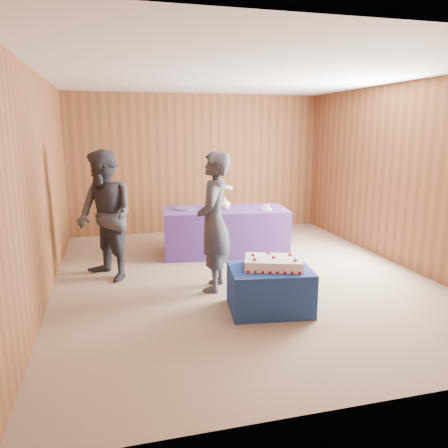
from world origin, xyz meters
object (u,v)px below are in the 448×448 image
object	(u,v)px
serving_table	(225,231)
vase	(225,203)
guest_left	(214,222)
guest_right	(105,216)
cake_table	(270,289)
sheet_cake	(273,263)

from	to	relation	value
serving_table	vase	size ratio (longest dim) A/B	9.99
vase	guest_left	world-z (taller)	guest_left
guest_left	vase	bearing A→B (deg)	-177.09
guest_right	vase	bearing A→B (deg)	80.67
guest_left	guest_right	distance (m)	1.52
cake_table	sheet_cake	distance (m)	0.31
guest_right	sheet_cake	bearing A→B (deg)	16.54
serving_table	guest_left	bearing A→B (deg)	-102.99
serving_table	guest_left	xyz separation A→B (m)	(-0.56, -1.57, 0.51)
cake_table	serving_table	world-z (taller)	serving_table
cake_table	vase	xyz separation A→B (m)	(0.10, 2.38, 0.60)
cake_table	guest_right	size ratio (longest dim) A/B	0.51
serving_table	sheet_cake	size ratio (longest dim) A/B	2.60
guest_left	serving_table	bearing A→B (deg)	-177.33
vase	guest_right	bearing A→B (deg)	-156.58
sheet_cake	guest_left	world-z (taller)	guest_left
serving_table	sheet_cake	distance (m)	2.40
cake_table	serving_table	bearing A→B (deg)	95.15
guest_left	cake_table	bearing A→B (deg)	51.16
vase	guest_left	bearing A→B (deg)	-109.46
sheet_cake	serving_table	bearing A→B (deg)	107.61
cake_table	guest_right	world-z (taller)	guest_right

